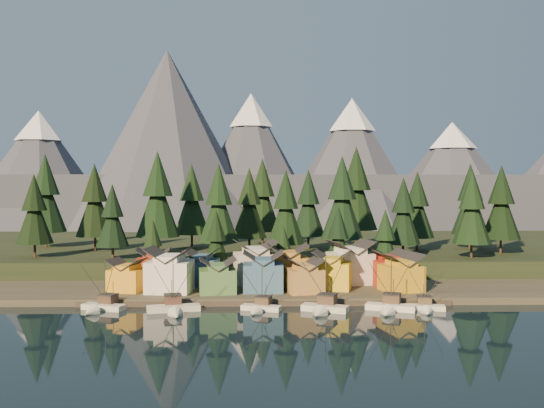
{
  "coord_description": "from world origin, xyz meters",
  "views": [
    {
      "loc": [
        -1.35,
        -112.98,
        26.21
      ],
      "look_at": [
        1.89,
        30.0,
        21.22
      ],
      "focal_mm": 40.0,
      "sensor_mm": 36.0,
      "label": 1
    }
  ],
  "objects_px": {
    "boat_4": "(324,300)",
    "house_back_1": "(201,266)",
    "house_front_0": "(127,274)",
    "house_front_1": "(170,269)",
    "boat_1": "(174,302)",
    "boat_5": "(390,300)",
    "house_back_0": "(153,266)",
    "boat_3": "(260,302)",
    "boat_6": "(426,301)",
    "boat_0": "(101,300)"
  },
  "relations": [
    {
      "from": "boat_5",
      "to": "house_back_0",
      "type": "bearing_deg",
      "value": 175.43
    },
    {
      "from": "boat_5",
      "to": "house_front_0",
      "type": "bearing_deg",
      "value": -175.01
    },
    {
      "from": "house_back_0",
      "to": "house_back_1",
      "type": "height_order",
      "value": "house_back_0"
    },
    {
      "from": "house_front_0",
      "to": "house_front_1",
      "type": "xyz_separation_m",
      "value": [
        9.88,
        -1.14,
        1.41
      ]
    },
    {
      "from": "boat_0",
      "to": "house_back_1",
      "type": "height_order",
      "value": "house_back_1"
    },
    {
      "from": "boat_4",
      "to": "house_back_1",
      "type": "xyz_separation_m",
      "value": [
        -27.02,
        24.87,
        3.58
      ]
    },
    {
      "from": "boat_4",
      "to": "house_front_0",
      "type": "distance_m",
      "value": 46.31
    },
    {
      "from": "boat_0",
      "to": "house_front_0",
      "type": "bearing_deg",
      "value": 99.91
    },
    {
      "from": "boat_5",
      "to": "house_back_1",
      "type": "xyz_separation_m",
      "value": [
        -40.62,
        24.29,
        3.75
      ]
    },
    {
      "from": "boat_3",
      "to": "boat_6",
      "type": "xyz_separation_m",
      "value": [
        33.94,
        -0.4,
        -0.02
      ]
    },
    {
      "from": "boat_1",
      "to": "boat_6",
      "type": "xyz_separation_m",
      "value": [
        51.31,
        0.38,
        -0.21
      ]
    },
    {
      "from": "boat_3",
      "to": "house_back_1",
      "type": "relative_size",
      "value": 1.15
    },
    {
      "from": "boat_4",
      "to": "boat_6",
      "type": "xyz_separation_m",
      "value": [
        21.02,
        0.89,
        -0.5
      ]
    },
    {
      "from": "boat_3",
      "to": "boat_6",
      "type": "bearing_deg",
      "value": 17.72
    },
    {
      "from": "house_front_0",
      "to": "house_front_1",
      "type": "bearing_deg",
      "value": 6.88
    },
    {
      "from": "boat_6",
      "to": "house_back_1",
      "type": "bearing_deg",
      "value": 163.07
    },
    {
      "from": "boat_1",
      "to": "house_back_0",
      "type": "height_order",
      "value": "boat_1"
    },
    {
      "from": "boat_3",
      "to": "house_back_0",
      "type": "xyz_separation_m",
      "value": [
        -25.77,
        23.84,
        4.19
      ]
    },
    {
      "from": "boat_3",
      "to": "boat_4",
      "type": "bearing_deg",
      "value": 12.71
    },
    {
      "from": "boat_5",
      "to": "house_front_1",
      "type": "relative_size",
      "value": 1.12
    },
    {
      "from": "boat_1",
      "to": "house_back_1",
      "type": "height_order",
      "value": "boat_1"
    },
    {
      "from": "boat_1",
      "to": "house_back_0",
      "type": "bearing_deg",
      "value": 96.07
    },
    {
      "from": "boat_0",
      "to": "house_front_1",
      "type": "height_order",
      "value": "house_front_1"
    },
    {
      "from": "boat_5",
      "to": "house_back_0",
      "type": "relative_size",
      "value": 1.34
    },
    {
      "from": "boat_1",
      "to": "boat_6",
      "type": "bearing_deg",
      "value": -12.36
    },
    {
      "from": "boat_3",
      "to": "house_front_0",
      "type": "xyz_separation_m",
      "value": [
        -30.28,
        15.13,
        3.43
      ]
    },
    {
      "from": "boat_1",
      "to": "house_back_0",
      "type": "xyz_separation_m",
      "value": [
        -8.41,
        24.62,
        3.99
      ]
    },
    {
      "from": "boat_1",
      "to": "house_front_1",
      "type": "relative_size",
      "value": 1.13
    },
    {
      "from": "boat_0",
      "to": "boat_4",
      "type": "bearing_deg",
      "value": 16.37
    },
    {
      "from": "boat_3",
      "to": "boat_6",
      "type": "distance_m",
      "value": 33.94
    },
    {
      "from": "boat_3",
      "to": "house_back_0",
      "type": "bearing_deg",
      "value": 155.63
    },
    {
      "from": "boat_3",
      "to": "boat_6",
      "type": "height_order",
      "value": "boat_3"
    },
    {
      "from": "house_back_0",
      "to": "house_back_1",
      "type": "xyz_separation_m",
      "value": [
        11.67,
        -0.26,
        -0.12
      ]
    },
    {
      "from": "boat_1",
      "to": "boat_4",
      "type": "xyz_separation_m",
      "value": [
        30.29,
        -0.51,
        0.29
      ]
    },
    {
      "from": "boat_5",
      "to": "house_back_0",
      "type": "height_order",
      "value": "boat_5"
    },
    {
      "from": "boat_6",
      "to": "house_front_1",
      "type": "xyz_separation_m",
      "value": [
        -54.33,
        14.4,
        4.87
      ]
    },
    {
      "from": "house_front_0",
      "to": "house_back_1",
      "type": "xyz_separation_m",
      "value": [
        16.17,
        8.45,
        0.63
      ]
    },
    {
      "from": "boat_0",
      "to": "boat_4",
      "type": "relative_size",
      "value": 0.91
    },
    {
      "from": "house_back_1",
      "to": "house_front_0",
      "type": "bearing_deg",
      "value": -143.77
    },
    {
      "from": "boat_6",
      "to": "house_front_1",
      "type": "relative_size",
      "value": 0.94
    },
    {
      "from": "boat_4",
      "to": "house_back_0",
      "type": "height_order",
      "value": "boat_4"
    },
    {
      "from": "boat_6",
      "to": "boat_4",
      "type": "bearing_deg",
      "value": -167.98
    },
    {
      "from": "boat_1",
      "to": "boat_0",
      "type": "bearing_deg",
      "value": 159.7
    },
    {
      "from": "house_back_0",
      "to": "boat_1",
      "type": "bearing_deg",
      "value": -77.55
    },
    {
      "from": "boat_1",
      "to": "boat_4",
      "type": "relative_size",
      "value": 0.98
    },
    {
      "from": "house_front_0",
      "to": "boat_4",
      "type": "bearing_deg",
      "value": -7.37
    },
    {
      "from": "boat_0",
      "to": "boat_4",
      "type": "distance_m",
      "value": 45.63
    },
    {
      "from": "boat_1",
      "to": "boat_5",
      "type": "relative_size",
      "value": 1.01
    },
    {
      "from": "boat_3",
      "to": "house_back_1",
      "type": "bearing_deg",
      "value": 139.29
    },
    {
      "from": "boat_1",
      "to": "house_front_0",
      "type": "relative_size",
      "value": 1.36
    }
  ]
}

